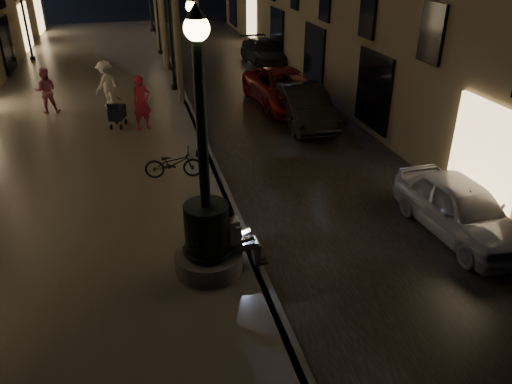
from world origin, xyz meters
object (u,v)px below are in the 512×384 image
object	(u,v)px
car_rear	(264,52)
pedestrian_white	(106,83)
seated_man_laptop	(237,236)
car_front	(461,208)
car_third	(285,89)
pedestrian_red	(142,103)
stroller	(117,113)
lamp_curb_a	(195,58)
bicycle	(173,163)
lamp_left_c	(21,3)
lamp_curb_b	(169,19)
pedestrian_pink	(46,91)
fountain_lamppost	(207,227)
car_second	(304,106)

from	to	relation	value
car_rear	pedestrian_white	size ratio (longest dim) A/B	2.47
seated_man_laptop	car_front	bearing A→B (deg)	3.01
car_third	pedestrian_red	xyz separation A→B (m)	(-5.88, -2.01, 0.42)
stroller	car_rear	bearing A→B (deg)	68.13
car_third	car_rear	world-z (taller)	car_third
seated_man_laptop	car_third	distance (m)	11.84
car_third	seated_man_laptop	bearing A→B (deg)	-114.62
lamp_curb_a	pedestrian_red	world-z (taller)	lamp_curb_a
car_rear	pedestrian_red	xyz separation A→B (m)	(-7.08, -9.92, 0.52)
lamp_curb_a	bicycle	size ratio (longest dim) A/B	2.96
lamp_left_c	bicycle	xyz separation A→B (m)	(6.16, -17.35, -2.61)
lamp_left_c	lamp_curb_a	bearing A→B (deg)	-66.07
pedestrian_red	bicycle	xyz separation A→B (m)	(0.63, -4.34, -0.53)
lamp_curb_b	car_front	xyz separation A→B (m)	(5.32, -13.72, -2.57)
seated_man_laptop	pedestrian_pink	distance (m)	12.83
fountain_lamppost	car_third	world-z (taller)	fountain_lamppost
pedestrian_red	bicycle	world-z (taller)	pedestrian_red
pedestrian_pink	fountain_lamppost	bearing A→B (deg)	108.16
stroller	pedestrian_pink	world-z (taller)	pedestrian_pink
lamp_left_c	bicycle	bearing A→B (deg)	-70.47
lamp_curb_a	car_rear	world-z (taller)	lamp_curb_a
car_front	car_second	distance (m)	8.42
pedestrian_red	lamp_left_c	bearing A→B (deg)	87.20
fountain_lamppost	bicycle	world-z (taller)	fountain_lamppost
car_second	car_rear	bearing A→B (deg)	85.55
lamp_left_c	pedestrian_red	xyz separation A→B (m)	(5.52, -13.01, -2.08)
lamp_left_c	car_front	bearing A→B (deg)	-60.24
seated_man_laptop	bicycle	distance (m)	4.74
car_front	fountain_lamppost	bearing A→B (deg)	-179.66
car_third	pedestrian_white	xyz separation A→B (m)	(-7.16, 1.23, 0.36)
fountain_lamppost	car_second	size ratio (longest dim) A/B	1.20
pedestrian_pink	pedestrian_white	size ratio (longest dim) A/B	0.96
bicycle	stroller	bearing A→B (deg)	25.24
lamp_curb_a	bicycle	world-z (taller)	lamp_curb_a
lamp_curb_b	car_front	distance (m)	14.93
pedestrian_white	car_front	bearing A→B (deg)	74.17
stroller	pedestrian_white	distance (m)	2.89
fountain_lamppost	car_third	bearing A→B (deg)	65.56
seated_man_laptop	lamp_left_c	size ratio (longest dim) A/B	0.28
lamp_curb_b	stroller	xyz separation A→B (m)	(-2.47, -4.61, -2.50)
pedestrian_red	fountain_lamppost	bearing A→B (deg)	-110.20
seated_man_laptop	lamp_left_c	xyz separation A→B (m)	(-7.01, 22.00, 2.33)
seated_man_laptop	lamp_curb_b	distance (m)	14.19
stroller	car_rear	size ratio (longest dim) A/B	0.24
car_rear	bicycle	xyz separation A→B (m)	(-6.44, -14.26, -0.02)
pedestrian_pink	bicycle	size ratio (longest dim) A/B	1.07
lamp_curb_a	car_third	distance (m)	7.05
lamp_curb_b	bicycle	bearing A→B (deg)	-95.77
lamp_curb_b	bicycle	distance (m)	9.75
lamp_curb_a	car_second	distance (m)	5.64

